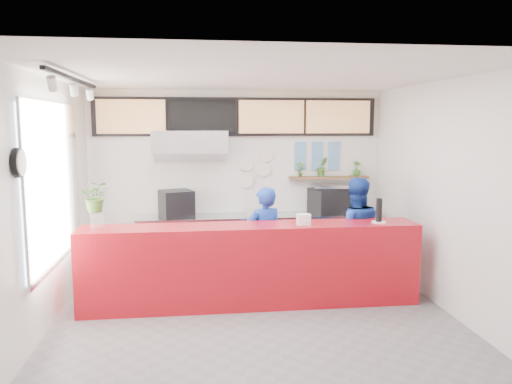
% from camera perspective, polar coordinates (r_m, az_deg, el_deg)
% --- Properties ---
extents(floor, '(5.00, 5.00, 0.00)m').
position_cam_1_polar(floor, '(6.56, -0.12, -13.94)').
color(floor, slate).
rests_on(floor, ground).
extents(ceiling, '(5.00, 5.00, 0.00)m').
position_cam_1_polar(ceiling, '(6.13, -0.12, 13.13)').
color(ceiling, silver).
extents(wall_back, '(5.00, 0.00, 5.00)m').
position_cam_1_polar(wall_back, '(8.64, -2.13, 1.59)').
color(wall_back, white).
rests_on(wall_back, ground).
extents(wall_left, '(0.00, 5.00, 5.00)m').
position_cam_1_polar(wall_left, '(6.37, -23.05, -1.23)').
color(wall_left, white).
rests_on(wall_left, ground).
extents(wall_right, '(0.00, 5.00, 5.00)m').
position_cam_1_polar(wall_right, '(6.93, 20.87, -0.44)').
color(wall_right, white).
rests_on(wall_right, ground).
extents(service_counter, '(4.50, 0.60, 1.10)m').
position_cam_1_polar(service_counter, '(6.76, -0.53, -8.36)').
color(service_counter, '#A50B16').
rests_on(service_counter, ground).
extents(cream_band, '(5.00, 0.02, 0.80)m').
position_cam_1_polar(cream_band, '(8.58, -2.16, 8.91)').
color(cream_band, beige).
rests_on(cream_band, wall_back).
extents(prep_bench, '(1.80, 0.60, 0.90)m').
position_cam_1_polar(prep_bench, '(8.49, -7.34, -5.78)').
color(prep_bench, '#B2B5BA').
rests_on(prep_bench, ground).
extents(panini_oven, '(0.63, 0.63, 0.44)m').
position_cam_1_polar(panini_oven, '(8.36, -9.09, -1.32)').
color(panini_oven, black).
rests_on(panini_oven, prep_bench).
extents(extraction_hood, '(1.20, 0.70, 0.35)m').
position_cam_1_polar(extraction_hood, '(8.21, -7.54, 5.76)').
color(extraction_hood, '#B2B5BA').
rests_on(extraction_hood, ceiling).
extents(hood_lip, '(1.20, 0.69, 0.31)m').
position_cam_1_polar(hood_lip, '(8.22, -7.52, 4.36)').
color(hood_lip, '#B2B5BA').
rests_on(hood_lip, ceiling).
extents(right_bench, '(1.80, 0.60, 0.90)m').
position_cam_1_polar(right_bench, '(8.78, 7.92, -5.34)').
color(right_bench, '#B2B5BA').
rests_on(right_bench, ground).
extents(espresso_machine, '(0.79, 0.65, 0.44)m').
position_cam_1_polar(espresso_machine, '(8.68, 8.59, -1.01)').
color(espresso_machine, black).
rests_on(espresso_machine, right_bench).
extents(espresso_tray, '(0.67, 0.48, 0.06)m').
position_cam_1_polar(espresso_tray, '(8.64, 8.62, 0.71)').
color(espresso_tray, silver).
rests_on(espresso_tray, espresso_machine).
extents(herb_shelf, '(1.40, 0.18, 0.04)m').
position_cam_1_polar(herb_shelf, '(8.82, 8.34, 1.64)').
color(herb_shelf, brown).
rests_on(herb_shelf, wall_back).
extents(menu_board_far_left, '(1.10, 0.10, 0.55)m').
position_cam_1_polar(menu_board_far_left, '(8.49, -14.07, 8.36)').
color(menu_board_far_left, tan).
rests_on(menu_board_far_left, wall_back).
extents(menu_board_mid_left, '(1.10, 0.10, 0.55)m').
position_cam_1_polar(menu_board_mid_left, '(8.44, -6.14, 8.55)').
color(menu_board_mid_left, black).
rests_on(menu_board_mid_left, wall_back).
extents(menu_board_mid_right, '(1.10, 0.10, 0.55)m').
position_cam_1_polar(menu_board_mid_right, '(8.54, 1.76, 8.58)').
color(menu_board_mid_right, tan).
rests_on(menu_board_mid_right, wall_back).
extents(menu_board_far_right, '(1.10, 0.10, 0.55)m').
position_cam_1_polar(menu_board_far_right, '(8.79, 9.34, 8.46)').
color(menu_board_far_right, tan).
rests_on(menu_board_far_right, wall_back).
extents(soffit, '(4.80, 0.04, 0.65)m').
position_cam_1_polar(soffit, '(8.55, -2.14, 8.57)').
color(soffit, black).
rests_on(soffit, wall_back).
extents(window_pane, '(0.04, 2.20, 1.90)m').
position_cam_1_polar(window_pane, '(6.62, -22.18, 0.88)').
color(window_pane, silver).
rests_on(window_pane, wall_left).
extents(window_frame, '(0.03, 2.30, 2.00)m').
position_cam_1_polar(window_frame, '(6.62, -22.02, 0.89)').
color(window_frame, '#B2B5BA').
rests_on(window_frame, wall_left).
extents(wall_clock_rim, '(0.05, 0.30, 0.30)m').
position_cam_1_polar(wall_clock_rim, '(5.45, -25.52, 3.03)').
color(wall_clock_rim, black).
rests_on(wall_clock_rim, wall_left).
extents(wall_clock_face, '(0.02, 0.26, 0.26)m').
position_cam_1_polar(wall_clock_face, '(5.44, -25.22, 3.05)').
color(wall_clock_face, white).
rests_on(wall_clock_face, wall_left).
extents(track_rail, '(0.05, 2.40, 0.04)m').
position_cam_1_polar(track_rail, '(6.23, -20.14, 12.02)').
color(track_rail, black).
rests_on(track_rail, ceiling).
extents(dec_plate_a, '(0.24, 0.03, 0.24)m').
position_cam_1_polar(dec_plate_a, '(8.60, -1.13, 3.24)').
color(dec_plate_a, silver).
rests_on(dec_plate_a, wall_back).
extents(dec_plate_b, '(0.24, 0.03, 0.24)m').
position_cam_1_polar(dec_plate_b, '(8.64, 0.86, 2.60)').
color(dec_plate_b, silver).
rests_on(dec_plate_b, wall_back).
extents(dec_plate_c, '(0.24, 0.03, 0.24)m').
position_cam_1_polar(dec_plate_c, '(8.63, -1.12, 1.25)').
color(dec_plate_c, silver).
rests_on(dec_plate_c, wall_back).
extents(dec_plate_d, '(0.24, 0.03, 0.24)m').
position_cam_1_polar(dec_plate_d, '(8.63, 1.19, 4.25)').
color(dec_plate_d, silver).
rests_on(dec_plate_d, wall_back).
extents(photo_frame_a, '(0.20, 0.02, 0.25)m').
position_cam_1_polar(photo_frame_a, '(8.74, 5.09, 4.92)').
color(photo_frame_a, '#598CBF').
rests_on(photo_frame_a, wall_back).
extents(photo_frame_b, '(0.20, 0.02, 0.25)m').
position_cam_1_polar(photo_frame_b, '(8.81, 7.01, 4.92)').
color(photo_frame_b, '#598CBF').
rests_on(photo_frame_b, wall_back).
extents(photo_frame_c, '(0.20, 0.02, 0.25)m').
position_cam_1_polar(photo_frame_c, '(8.89, 8.89, 4.91)').
color(photo_frame_c, '#598CBF').
rests_on(photo_frame_c, wall_back).
extents(photo_frame_d, '(0.20, 0.02, 0.25)m').
position_cam_1_polar(photo_frame_d, '(8.76, 5.07, 3.29)').
color(photo_frame_d, '#598CBF').
rests_on(photo_frame_d, wall_back).
extents(photo_frame_e, '(0.20, 0.02, 0.25)m').
position_cam_1_polar(photo_frame_e, '(8.82, 6.98, 3.30)').
color(photo_frame_e, '#598CBF').
rests_on(photo_frame_e, wall_back).
extents(photo_frame_f, '(0.20, 0.02, 0.25)m').
position_cam_1_polar(photo_frame_f, '(8.90, 8.86, 3.30)').
color(photo_frame_f, '#598CBF').
rests_on(photo_frame_f, wall_back).
extents(staff_center, '(0.65, 0.53, 1.54)m').
position_cam_1_polar(staff_center, '(7.21, 0.96, -5.52)').
color(staff_center, navy).
rests_on(staff_center, ground).
extents(staff_right, '(0.88, 0.72, 1.66)m').
position_cam_1_polar(staff_right, '(7.48, 11.21, -4.72)').
color(staff_right, navy).
rests_on(staff_right, ground).
extents(herb_a, '(0.16, 0.13, 0.26)m').
position_cam_1_polar(herb_a, '(8.68, 5.05, 2.59)').
color(herb_a, '#3C6B25').
rests_on(herb_a, herb_shelf).
extents(herb_b, '(0.21, 0.18, 0.34)m').
position_cam_1_polar(herb_b, '(8.77, 7.57, 2.86)').
color(herb_b, '#3C6B25').
rests_on(herb_b, herb_shelf).
extents(herb_d, '(0.18, 0.16, 0.26)m').
position_cam_1_polar(herb_d, '(8.95, 11.42, 2.63)').
color(herb_d, '#3C6B25').
rests_on(herb_d, herb_shelf).
extents(glass_vase, '(0.18, 0.18, 0.22)m').
position_cam_1_polar(glass_vase, '(6.68, -17.73, -3.14)').
color(glass_vase, white).
rests_on(glass_vase, service_counter).
extents(basil_vase, '(0.37, 0.33, 0.39)m').
position_cam_1_polar(basil_vase, '(6.63, -17.84, -0.51)').
color(basil_vase, '#3C6B25').
rests_on(basil_vase, glass_vase).
extents(napkin_holder, '(0.18, 0.12, 0.15)m').
position_cam_1_polar(napkin_holder, '(6.65, 5.47, -3.15)').
color(napkin_holder, white).
rests_on(napkin_holder, service_counter).
extents(white_plate, '(0.26, 0.26, 0.01)m').
position_cam_1_polar(white_plate, '(6.99, 13.84, -3.35)').
color(white_plate, white).
rests_on(white_plate, service_counter).
extents(pepper_mill, '(0.09, 0.09, 0.32)m').
position_cam_1_polar(pepper_mill, '(6.96, 13.89, -2.00)').
color(pepper_mill, black).
rests_on(pepper_mill, white_plate).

